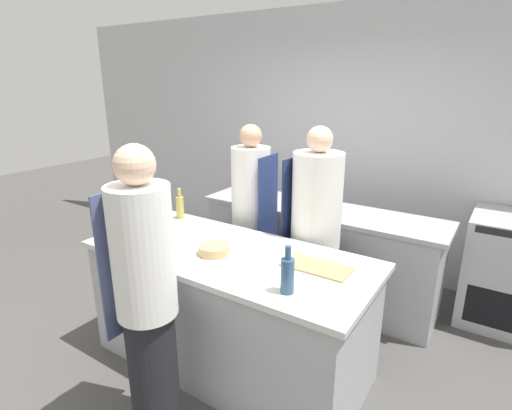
{
  "coord_description": "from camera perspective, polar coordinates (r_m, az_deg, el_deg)",
  "views": [
    {
      "loc": [
        1.55,
        -2.03,
        2.06
      ],
      "look_at": [
        0.0,
        0.35,
        1.16
      ],
      "focal_mm": 28.0,
      "sensor_mm": 36.0,
      "label": 1
    }
  ],
  "objects": [
    {
      "name": "bottle_vinegar",
      "position": [
        2.94,
        -11.99,
        -3.95
      ],
      "size": [
        0.09,
        0.09,
        0.23
      ],
      "color": "silver",
      "rests_on": "prep_counter"
    },
    {
      "name": "bottle_olive_oil",
      "position": [
        3.48,
        -10.82,
        -0.21
      ],
      "size": [
        0.07,
        0.07,
        0.27
      ],
      "color": "#B2A84C",
      "rests_on": "prep_counter"
    },
    {
      "name": "chef_at_prep_near",
      "position": [
        2.35,
        -15.35,
        -12.94
      ],
      "size": [
        0.35,
        0.34,
        1.76
      ],
      "rotation": [
        0.0,
        0.0,
        1.57
      ],
      "color": "black",
      "rests_on": "ground_plane"
    },
    {
      "name": "bowl_prep_small",
      "position": [
        3.14,
        -13.37,
        -3.59
      ],
      "size": [
        0.18,
        0.18,
        0.09
      ],
      "color": "navy",
      "rests_on": "prep_counter"
    },
    {
      "name": "cutting_board",
      "position": [
        2.61,
        8.65,
        -8.69
      ],
      "size": [
        0.43,
        0.22,
        0.01
      ],
      "color": "tan",
      "rests_on": "prep_counter"
    },
    {
      "name": "oven_range",
      "position": [
        4.09,
        32.53,
        -8.06
      ],
      "size": [
        0.71,
        0.67,
        0.97
      ],
      "color": "#A8AAAF",
      "rests_on": "ground_plane"
    },
    {
      "name": "bottle_wine",
      "position": [
        2.26,
        4.52,
        -9.85
      ],
      "size": [
        0.08,
        0.08,
        0.28
      ],
      "color": "#2D5175",
      "rests_on": "prep_counter"
    },
    {
      "name": "pass_counter",
      "position": [
        3.93,
        8.77,
        -6.75
      ],
      "size": [
        2.3,
        0.59,
        0.91
      ],
      "color": "#A8AAAF",
      "rests_on": "ground_plane"
    },
    {
      "name": "bowl_mixing_large",
      "position": [
        2.77,
        -6.02,
        -6.35
      ],
      "size": [
        0.21,
        0.21,
        0.06
      ],
      "color": "tan",
      "rests_on": "prep_counter"
    },
    {
      "name": "ground_plane",
      "position": [
        3.28,
        -3.58,
        -21.32
      ],
      "size": [
        16.0,
        16.0,
        0.0
      ],
      "primitive_type": "plane",
      "color": "#4C4947"
    },
    {
      "name": "wall_back",
      "position": [
        4.49,
        12.66,
        8.68
      ],
      "size": [
        8.0,
        0.06,
        2.8
      ],
      "color": "silver",
      "rests_on": "ground_plane"
    },
    {
      "name": "chef_at_stove",
      "position": [
        3.54,
        -0.68,
        -2.28
      ],
      "size": [
        0.35,
        0.33,
        1.71
      ],
      "rotation": [
        0.0,
        0.0,
        -1.54
      ],
      "color": "black",
      "rests_on": "ground_plane"
    },
    {
      "name": "chef_at_pass_far",
      "position": [
        3.2,
        8.38,
        -4.54
      ],
      "size": [
        0.41,
        0.39,
        1.74
      ],
      "rotation": [
        0.0,
        0.0,
        1.51
      ],
      "color": "black",
      "rests_on": "ground_plane"
    },
    {
      "name": "prep_counter",
      "position": [
        3.02,
        -3.75,
        -14.56
      ],
      "size": [
        2.05,
        0.9,
        0.91
      ],
      "color": "#A8AAAF",
      "rests_on": "ground_plane"
    }
  ]
}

